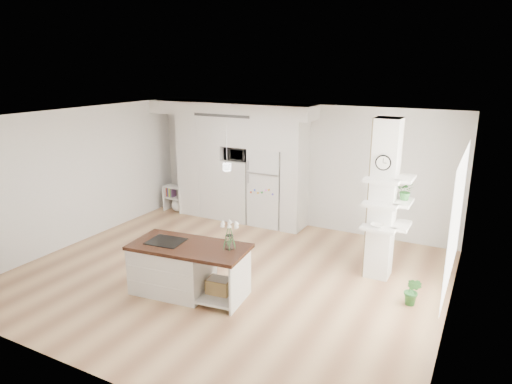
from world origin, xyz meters
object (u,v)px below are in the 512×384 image
at_px(refrigerator, 269,187).
at_px(bookshelf, 176,200).
at_px(floor_plant_a, 413,291).
at_px(kitchen_island, 179,266).

height_order(refrigerator, bookshelf, refrigerator).
bearing_deg(bookshelf, refrigerator, 6.61).
distance_m(bookshelf, floor_plant_a, 6.32).
relative_size(refrigerator, bookshelf, 2.76).
xyz_separation_m(refrigerator, kitchen_island, (0.17, -3.55, -0.44)).
relative_size(kitchen_island, floor_plant_a, 4.11).
bearing_deg(bookshelf, kitchen_island, -50.23).
relative_size(bookshelf, floor_plant_a, 1.36).
distance_m(refrigerator, bookshelf, 2.53).
height_order(kitchen_island, bookshelf, kitchen_island).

